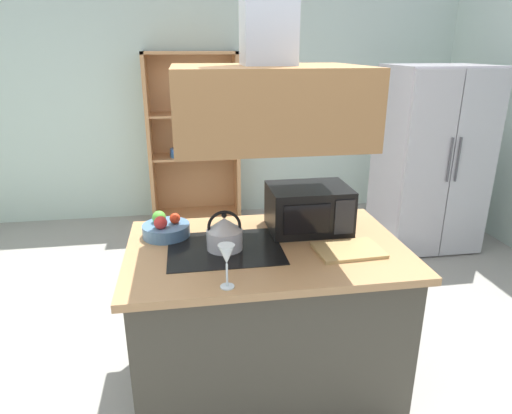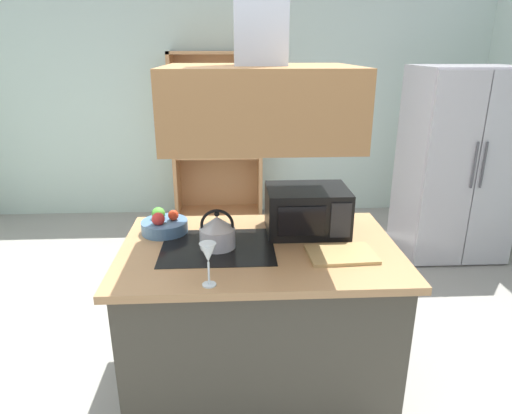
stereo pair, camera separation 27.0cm
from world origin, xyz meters
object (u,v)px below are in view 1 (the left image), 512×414
at_px(microwave, 309,208).
at_px(fruit_bowl, 166,228).
at_px(dish_cabinet, 194,148).
at_px(wine_glass_on_counter, 227,256).
at_px(refrigerator, 430,159).
at_px(cutting_board, 349,250).
at_px(kettle, 225,233).

height_order(microwave, fruit_bowl, microwave).
distance_m(dish_cabinet, wine_glass_on_counter, 3.30).
relative_size(refrigerator, dish_cabinet, 0.94).
xyz_separation_m(dish_cabinet, wine_glass_on_counter, (0.06, -3.29, 0.22)).
bearing_deg(refrigerator, dish_cabinet, 154.04).
distance_m(refrigerator, dish_cabinet, 2.51).
height_order(dish_cabinet, microwave, dish_cabinet).
distance_m(dish_cabinet, cutting_board, 3.11).
bearing_deg(cutting_board, dish_cabinet, 103.44).
height_order(kettle, fruit_bowl, kettle).
height_order(kettle, microwave, microwave).
bearing_deg(dish_cabinet, refrigerator, -25.96).
height_order(refrigerator, microwave, refrigerator).
relative_size(refrigerator, fruit_bowl, 6.65).
xyz_separation_m(kettle, fruit_bowl, (-0.31, 0.22, -0.04)).
bearing_deg(kettle, cutting_board, -12.34).
bearing_deg(microwave, dish_cabinet, 102.47).
height_order(wine_glass_on_counter, fruit_bowl, wine_glass_on_counter).
xyz_separation_m(cutting_board, microwave, (-0.13, 0.34, 0.12)).
height_order(dish_cabinet, wine_glass_on_counter, dish_cabinet).
xyz_separation_m(refrigerator, kettle, (-2.17, -1.78, 0.11)).
height_order(dish_cabinet, fruit_bowl, dish_cabinet).
distance_m(cutting_board, fruit_bowl, 1.02).
xyz_separation_m(dish_cabinet, microwave, (0.59, -2.68, 0.20)).
relative_size(microwave, wine_glass_on_counter, 2.23).
bearing_deg(cutting_board, refrigerator, 51.40).
bearing_deg(dish_cabinet, cutting_board, -76.56).
bearing_deg(kettle, refrigerator, 39.42).
xyz_separation_m(kettle, microwave, (0.51, 0.20, 0.04)).
bearing_deg(wine_glass_on_counter, refrigerator, 44.89).
distance_m(refrigerator, microwave, 2.30).
xyz_separation_m(kettle, wine_glass_on_counter, (-0.03, -0.40, 0.06)).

